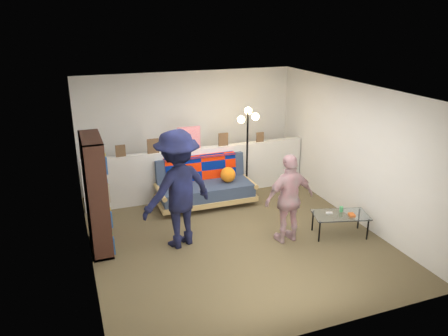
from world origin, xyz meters
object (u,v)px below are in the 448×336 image
at_px(bookshelf, 96,198).
at_px(person_left, 178,189).
at_px(futon_sofa, 205,185).
at_px(coffee_table, 341,216).
at_px(person_right, 289,199).
at_px(floor_lamp, 248,135).

bearing_deg(bookshelf, person_left, -15.27).
height_order(futon_sofa, person_left, person_left).
bearing_deg(coffee_table, bookshelf, 165.49).
bearing_deg(person_right, person_left, -21.02).
height_order(futon_sofa, coffee_table, futon_sofa).
bearing_deg(futon_sofa, person_left, -122.99).
xyz_separation_m(futon_sofa, person_right, (0.78, -1.86, 0.36)).
distance_m(person_left, person_right, 1.75).
bearing_deg(floor_lamp, coffee_table, -69.23).
bearing_deg(bookshelf, coffee_table, -14.51).
relative_size(futon_sofa, person_right, 1.27).
height_order(floor_lamp, person_left, person_left).
bearing_deg(floor_lamp, person_right, -93.32).
bearing_deg(futon_sofa, coffee_table, -50.02).
distance_m(floor_lamp, person_right, 2.00).
relative_size(bookshelf, coffee_table, 1.83).
distance_m(futon_sofa, floor_lamp, 1.27).
bearing_deg(person_right, futon_sofa, -71.38).
xyz_separation_m(person_left, person_right, (1.66, -0.50, -0.21)).
bearing_deg(futon_sofa, floor_lamp, 4.07).
xyz_separation_m(bookshelf, person_left, (1.19, -0.33, 0.10)).
relative_size(floor_lamp, person_right, 1.23).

